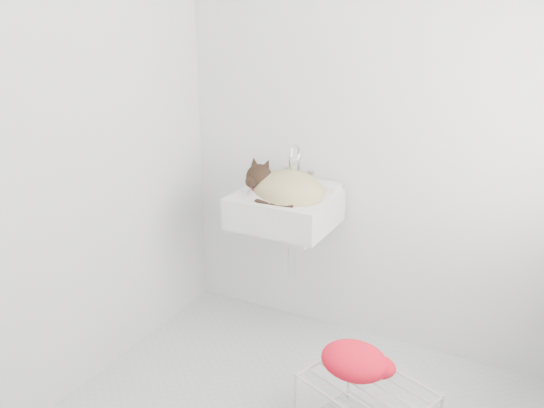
% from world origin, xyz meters
% --- Properties ---
extents(back_wall, '(2.20, 0.02, 2.50)m').
position_xyz_m(back_wall, '(0.00, 1.00, 1.25)').
color(back_wall, white).
rests_on(back_wall, ground).
extents(left_wall, '(0.02, 2.00, 2.50)m').
position_xyz_m(left_wall, '(-1.10, 0.00, 1.25)').
color(left_wall, white).
rests_on(left_wall, ground).
extents(sink, '(0.51, 0.44, 0.20)m').
position_xyz_m(sink, '(-0.41, 0.74, 0.85)').
color(sink, white).
rests_on(sink, back_wall).
extents(faucet, '(0.18, 0.13, 0.18)m').
position_xyz_m(faucet, '(-0.41, 0.92, 0.99)').
color(faucet, silver).
rests_on(faucet, sink).
extents(cat, '(0.43, 0.37, 0.25)m').
position_xyz_m(cat, '(-0.39, 0.72, 0.89)').
color(cat, tan).
rests_on(cat, sink).
extents(towel, '(0.33, 0.26, 0.12)m').
position_xyz_m(towel, '(0.19, 0.20, 0.33)').
color(towel, red).
rests_on(towel, wire_rack).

